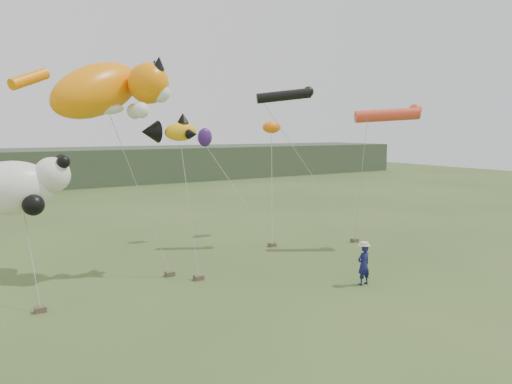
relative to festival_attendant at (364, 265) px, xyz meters
The scene contains 9 objects.
ground 2.17m from the festival_attendant, behind, with size 120.00×120.00×0.00m, color #385123.
headland 45.32m from the festival_attendant, 96.46° to the left, with size 90.00×13.00×4.00m.
festival_attendant is the anchor object (origin of this frame).
sandbag_anchors 6.34m from the festival_attendant, 123.56° to the left, with size 16.94×4.06×0.19m.
cat_kite 12.72m from the festival_attendant, 138.76° to the left, with size 6.11×4.10×3.45m.
fish_kite 9.83m from the festival_attendant, 133.54° to the left, with size 2.46×1.66×1.28m.
tube_kites 9.60m from the festival_attendant, 52.14° to the left, with size 7.52×5.28×1.94m.
panda_kite 13.42m from the festival_attendant, 154.35° to the left, with size 3.49×2.25×2.17m.
misc_kites 11.84m from the festival_attendant, 86.61° to the left, with size 5.11×1.20×1.43m.
Camera 1 is at (-12.00, -14.49, 6.21)m, focal length 35.00 mm.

